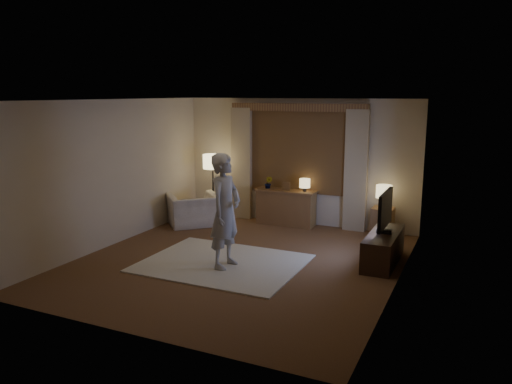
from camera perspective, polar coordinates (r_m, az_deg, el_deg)
The scene contains 13 objects.
room at distance 8.34m, azimuth -0.49°, elevation 1.79°, with size 5.04×5.54×2.64m.
rug at distance 8.14m, azimuth -3.85°, elevation -8.10°, with size 2.50×2.00×0.02m, color beige.
sideboard at distance 10.39m, azimuth 3.45°, elevation -1.86°, with size 1.20×0.40×0.70m, color brown.
picture_frame at distance 10.30m, azimuth 3.48°, elevation 0.58°, with size 0.16×0.02×0.20m, color brown.
plant at distance 10.44m, azimuth 1.44°, elevation 1.02°, with size 0.17×0.13×0.30m, color #999999.
table_lamp_sideboard at distance 10.15m, azimuth 5.59°, elevation 0.94°, with size 0.22×0.22×0.30m.
floor_lamp at distance 10.69m, azimuth -4.97°, elevation 3.09°, with size 0.41×0.41×1.42m.
armchair at distance 10.41m, azimuth -7.17°, elevation -2.05°, with size 1.00×0.87×0.65m, color beige.
side_table at distance 9.84m, azimuth 14.25°, elevation -3.37°, with size 0.40×0.40×0.56m, color brown.
table_lamp_side at distance 9.71m, azimuth 14.42°, elevation -0.01°, with size 0.30×0.30×0.44m.
tv_stand at distance 8.34m, azimuth 14.34°, elevation -6.23°, with size 0.45×1.40×0.50m, color black.
tv at distance 8.18m, azimuth 14.54°, elevation -2.04°, with size 0.23×0.94×0.68m.
person at distance 7.72m, azimuth -3.53°, elevation -2.16°, with size 0.65×0.43×1.79m, color #AAA49D.
Camera 1 is at (3.50, -6.94, 2.71)m, focal length 35.00 mm.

